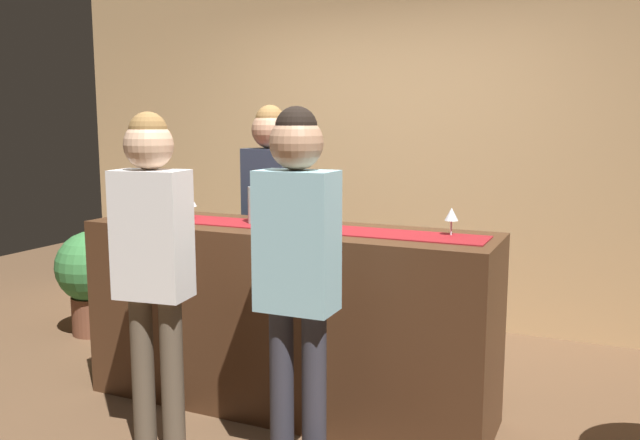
{
  "coord_description": "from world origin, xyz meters",
  "views": [
    {
      "loc": [
        1.62,
        -3.13,
        1.59
      ],
      "look_at": [
        0.21,
        0.0,
        1.08
      ],
      "focal_mm": 36.84,
      "sensor_mm": 36.0,
      "label": 1
    }
  ],
  "objects_px": {
    "customer_browsing": "(153,248)",
    "potted_plant_tall": "(92,275)",
    "wine_bottle_amber": "(312,206)",
    "bartender": "(271,206)",
    "customer_sipping": "(297,255)",
    "wine_glass_mid_counter": "(452,215)",
    "wine_glass_near_customer": "(162,202)",
    "wine_bottle_clear": "(255,204)",
    "wine_bottle_green": "(153,197)",
    "wine_glass_far_end": "(191,202)"
  },
  "relations": [
    {
      "from": "potted_plant_tall",
      "to": "wine_bottle_green",
      "type": "bearing_deg",
      "value": -26.28
    },
    {
      "from": "customer_sipping",
      "to": "wine_glass_mid_counter",
      "type": "bearing_deg",
      "value": 53.65
    },
    {
      "from": "wine_bottle_green",
      "to": "customer_sipping",
      "type": "xyz_separation_m",
      "value": [
        1.31,
        -0.69,
        -0.12
      ]
    },
    {
      "from": "wine_bottle_clear",
      "to": "wine_bottle_amber",
      "type": "xyz_separation_m",
      "value": [
        0.33,
        0.05,
        0.0
      ]
    },
    {
      "from": "wine_bottle_clear",
      "to": "customer_browsing",
      "type": "bearing_deg",
      "value": -101.96
    },
    {
      "from": "wine_glass_mid_counter",
      "to": "bartender",
      "type": "distance_m",
      "value": 1.39
    },
    {
      "from": "wine_bottle_green",
      "to": "customer_sipping",
      "type": "bearing_deg",
      "value": -27.68
    },
    {
      "from": "customer_browsing",
      "to": "potted_plant_tall",
      "type": "relative_size",
      "value": 2.09
    },
    {
      "from": "customer_sipping",
      "to": "potted_plant_tall",
      "type": "height_order",
      "value": "customer_sipping"
    },
    {
      "from": "wine_bottle_amber",
      "to": "wine_glass_mid_counter",
      "type": "xyz_separation_m",
      "value": [
        0.76,
        0.02,
        -0.01
      ]
    },
    {
      "from": "wine_bottle_clear",
      "to": "wine_glass_mid_counter",
      "type": "height_order",
      "value": "wine_bottle_clear"
    },
    {
      "from": "wine_glass_near_customer",
      "to": "customer_sipping",
      "type": "xyz_separation_m",
      "value": [
        1.15,
        -0.56,
        -0.11
      ]
    },
    {
      "from": "potted_plant_tall",
      "to": "wine_bottle_amber",
      "type": "bearing_deg",
      "value": -13.24
    },
    {
      "from": "wine_bottle_clear",
      "to": "potted_plant_tall",
      "type": "relative_size",
      "value": 0.39
    },
    {
      "from": "wine_bottle_clear",
      "to": "potted_plant_tall",
      "type": "height_order",
      "value": "wine_bottle_clear"
    },
    {
      "from": "wine_glass_mid_counter",
      "to": "customer_browsing",
      "type": "bearing_deg",
      "value": -147.91
    },
    {
      "from": "wine_bottle_green",
      "to": "wine_bottle_amber",
      "type": "height_order",
      "value": "same"
    },
    {
      "from": "bartender",
      "to": "potted_plant_tall",
      "type": "height_order",
      "value": "bartender"
    },
    {
      "from": "wine_glass_near_customer",
      "to": "customer_browsing",
      "type": "distance_m",
      "value": 0.76
    },
    {
      "from": "wine_glass_mid_counter",
      "to": "customer_sipping",
      "type": "xyz_separation_m",
      "value": [
        -0.5,
        -0.71,
        -0.11
      ]
    },
    {
      "from": "wine_bottle_amber",
      "to": "customer_sipping",
      "type": "height_order",
      "value": "customer_sipping"
    },
    {
      "from": "wine_glass_far_end",
      "to": "customer_browsing",
      "type": "distance_m",
      "value": 0.76
    },
    {
      "from": "wine_bottle_amber",
      "to": "wine_glass_mid_counter",
      "type": "bearing_deg",
      "value": 1.35
    },
    {
      "from": "wine_bottle_clear",
      "to": "bartender",
      "type": "relative_size",
      "value": 0.18
    },
    {
      "from": "potted_plant_tall",
      "to": "customer_browsing",
      "type": "bearing_deg",
      "value": -38.19
    },
    {
      "from": "wine_glass_far_end",
      "to": "wine_bottle_amber",
      "type": "bearing_deg",
      "value": 4.73
    },
    {
      "from": "wine_bottle_amber",
      "to": "customer_sipping",
      "type": "bearing_deg",
      "value": -70.15
    },
    {
      "from": "wine_glass_far_end",
      "to": "wine_bottle_clear",
      "type": "bearing_deg",
      "value": 1.07
    },
    {
      "from": "wine_glass_near_customer",
      "to": "customer_sipping",
      "type": "relative_size",
      "value": 0.09
    },
    {
      "from": "wine_bottle_green",
      "to": "wine_glass_mid_counter",
      "type": "distance_m",
      "value": 1.82
    },
    {
      "from": "wine_glass_mid_counter",
      "to": "wine_bottle_clear",
      "type": "bearing_deg",
      "value": -176.2
    },
    {
      "from": "wine_glass_near_customer",
      "to": "bartender",
      "type": "xyz_separation_m",
      "value": [
        0.36,
        0.65,
        -0.08
      ]
    },
    {
      "from": "customer_browsing",
      "to": "wine_bottle_green",
      "type": "bearing_deg",
      "value": 120.38
    },
    {
      "from": "wine_bottle_amber",
      "to": "potted_plant_tall",
      "type": "xyz_separation_m",
      "value": [
        -2.05,
        0.48,
        -0.69
      ]
    },
    {
      "from": "wine_glass_near_customer",
      "to": "customer_browsing",
      "type": "bearing_deg",
      "value": -55.74
    },
    {
      "from": "wine_glass_near_customer",
      "to": "potted_plant_tall",
      "type": "height_order",
      "value": "wine_glass_near_customer"
    },
    {
      "from": "customer_browsing",
      "to": "wine_glass_mid_counter",
      "type": "bearing_deg",
      "value": 24.46
    },
    {
      "from": "wine_glass_near_customer",
      "to": "bartender",
      "type": "bearing_deg",
      "value": 60.88
    },
    {
      "from": "potted_plant_tall",
      "to": "wine_glass_mid_counter",
      "type": "bearing_deg",
      "value": -9.41
    },
    {
      "from": "wine_bottle_amber",
      "to": "bartender",
      "type": "distance_m",
      "value": 0.75
    },
    {
      "from": "wine_glass_mid_counter",
      "to": "wine_glass_far_end",
      "type": "height_order",
      "value": "same"
    },
    {
      "from": "bartender",
      "to": "potted_plant_tall",
      "type": "relative_size",
      "value": 2.17
    },
    {
      "from": "wine_bottle_green",
      "to": "potted_plant_tall",
      "type": "xyz_separation_m",
      "value": [
        -0.99,
        0.49,
        -0.69
      ]
    },
    {
      "from": "customer_sipping",
      "to": "wine_glass_near_customer",
      "type": "bearing_deg",
      "value": 152.99
    },
    {
      "from": "wine_bottle_amber",
      "to": "wine_glass_near_customer",
      "type": "height_order",
      "value": "wine_bottle_amber"
    },
    {
      "from": "wine_bottle_amber",
      "to": "customer_browsing",
      "type": "xyz_separation_m",
      "value": [
        -0.48,
        -0.75,
        -0.13
      ]
    },
    {
      "from": "customer_browsing",
      "to": "wine_bottle_amber",
      "type": "bearing_deg",
      "value": 50.08
    },
    {
      "from": "wine_bottle_clear",
      "to": "wine_bottle_amber",
      "type": "distance_m",
      "value": 0.33
    },
    {
      "from": "customer_browsing",
      "to": "bartender",
      "type": "bearing_deg",
      "value": 85.14
    },
    {
      "from": "wine_bottle_amber",
      "to": "customer_sipping",
      "type": "distance_m",
      "value": 0.75
    }
  ]
}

